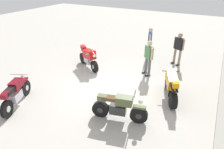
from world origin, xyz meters
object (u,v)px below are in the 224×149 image
at_px(motorcycle_olive_vintage, 119,107).
at_px(person_in_black_shirt, 179,47).
at_px(person_in_green_shirt, 149,56).
at_px(person_in_blue_shirt, 150,40).
at_px(motorcycle_red_sportbike, 89,57).
at_px(motorcycle_orange_sportbike, 171,85).
at_px(motorcycle_maroon_cruiser, 16,93).

relative_size(motorcycle_olive_vintage, person_in_black_shirt, 1.09).
relative_size(person_in_green_shirt, person_in_blue_shirt, 0.99).
xyz_separation_m(motorcycle_red_sportbike, motorcycle_orange_sportbike, (0.85, 4.57, 0.00)).
xyz_separation_m(motorcycle_maroon_cruiser, person_in_blue_shirt, (-7.14, 2.82, 0.51)).
bearing_deg(motorcycle_maroon_cruiser, person_in_black_shirt, -58.28).
bearing_deg(person_in_green_shirt, motorcycle_red_sportbike, -33.16).
relative_size(motorcycle_maroon_cruiser, person_in_green_shirt, 1.11).
bearing_deg(motorcycle_olive_vintage, person_in_green_shirt, 80.20).
distance_m(person_in_green_shirt, person_in_black_shirt, 2.22).
bearing_deg(person_in_blue_shirt, motorcycle_red_sportbike, -146.04).
xyz_separation_m(motorcycle_orange_sportbike, person_in_black_shirt, (-3.52, -0.51, 0.44)).
relative_size(motorcycle_orange_sportbike, motorcycle_olive_vintage, 0.97).
bearing_deg(motorcycle_red_sportbike, person_in_green_shirt, 42.73).
bearing_deg(motorcycle_orange_sportbike, person_in_black_shirt, -14.16).
height_order(motorcycle_red_sportbike, motorcycle_orange_sportbike, same).
distance_m(motorcycle_olive_vintage, person_in_green_shirt, 3.78).
xyz_separation_m(motorcycle_red_sportbike, motorcycle_maroon_cruiser, (4.15, -0.48, -0.07)).
distance_m(motorcycle_orange_sportbike, person_in_black_shirt, 3.58).
distance_m(motorcycle_olive_vintage, person_in_blue_shirt, 6.14).
relative_size(motorcycle_red_sportbike, motorcycle_orange_sportbike, 0.95).
relative_size(motorcycle_red_sportbike, motorcycle_maroon_cruiser, 0.92).
xyz_separation_m(motorcycle_maroon_cruiser, motorcycle_orange_sportbike, (-3.30, 5.05, 0.07)).
bearing_deg(person_in_black_shirt, motorcycle_red_sportbike, -26.92).
bearing_deg(motorcycle_orange_sportbike, person_in_green_shirt, 22.15).
xyz_separation_m(motorcycle_orange_sportbike, motorcycle_olive_vintage, (2.19, -1.23, -0.11)).
relative_size(motorcycle_orange_sportbike, person_in_blue_shirt, 1.06).
bearing_deg(motorcycle_maroon_cruiser, person_in_green_shirt, -60.77).
bearing_deg(motorcycle_maroon_cruiser, motorcycle_olive_vintage, -98.37).
distance_m(motorcycle_orange_sportbike, person_in_blue_shirt, 4.46).
bearing_deg(motorcycle_olive_vintage, motorcycle_maroon_cruiser, -177.89).
bearing_deg(motorcycle_maroon_cruiser, motorcycle_red_sportbike, -31.24).
height_order(motorcycle_red_sportbike, person_in_green_shirt, person_in_green_shirt).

